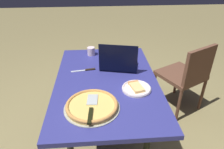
{
  "coord_description": "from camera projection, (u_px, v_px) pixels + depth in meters",
  "views": [
    {
      "loc": [
        1.4,
        -0.06,
        1.62
      ],
      "look_at": [
        -0.03,
        0.05,
        0.77
      ],
      "focal_mm": 33.15,
      "sensor_mm": 36.0,
      "label": 1
    }
  ],
  "objects": [
    {
      "name": "ground_plane",
      "position": [
        107.0,
        143.0,
        2.04
      ],
      "size": [
        12.0,
        12.0,
        0.0
      ],
      "primitive_type": "plane",
      "color": "olive"
    },
    {
      "name": "dining_table",
      "position": [
        106.0,
        88.0,
        1.7
      ],
      "size": [
        1.24,
        0.81,
        0.74
      ],
      "color": "navy",
      "rests_on": "ground_plane"
    },
    {
      "name": "laptop",
      "position": [
        119.0,
        63.0,
        1.79
      ],
      "size": [
        0.28,
        0.36,
        0.25
      ],
      "color": "black",
      "rests_on": "dining_table"
    },
    {
      "name": "pizza_plate",
      "position": [
        136.0,
        88.0,
        1.54
      ],
      "size": [
        0.22,
        0.22,
        0.04
      ],
      "color": "white",
      "rests_on": "dining_table"
    },
    {
      "name": "pizza_tray",
      "position": [
        92.0,
        106.0,
        1.35
      ],
      "size": [
        0.37,
        0.37,
        0.04
      ],
      "color": "#A6A796",
      "rests_on": "dining_table"
    },
    {
      "name": "table_knife",
      "position": [
        86.0,
        70.0,
        1.79
      ],
      "size": [
        0.05,
        0.21,
        0.01
      ],
      "color": "silver",
      "rests_on": "dining_table"
    },
    {
      "name": "drink_cup",
      "position": [
        91.0,
        51.0,
        2.05
      ],
      "size": [
        0.07,
        0.07,
        0.08
      ],
      "color": "silver",
      "rests_on": "dining_table"
    },
    {
      "name": "chair_near",
      "position": [
        187.0,
        74.0,
        2.24
      ],
      "size": [
        0.58,
        0.58,
        0.83
      ],
      "color": "brown",
      "rests_on": "ground_plane"
    }
  ]
}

